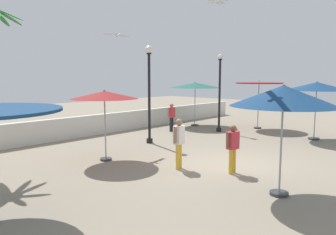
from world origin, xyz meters
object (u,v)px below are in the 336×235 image
at_px(guest_1, 233,144).
at_px(guest_2, 172,115).
at_px(lamp_post_0, 220,91).
at_px(seagull_2, 117,35).
at_px(guest_0, 179,139).
at_px(patio_umbrella_0, 317,87).
at_px(lamp_post_1, 149,86).
at_px(patio_umbrella_1, 104,96).
at_px(seagull_1, 214,0).
at_px(patio_umbrella_2, 195,85).
at_px(patio_umbrella_5, 283,96).
at_px(patio_umbrella_3, 259,85).

height_order(guest_1, guest_2, guest_2).
xyz_separation_m(lamp_post_0, seagull_2, (-6.16, 0.96, 2.48)).
relative_size(lamp_post_0, guest_0, 2.55).
bearing_deg(patio_umbrella_0, lamp_post_1, 138.04).
relative_size(patio_umbrella_1, seagull_1, 2.26).
bearing_deg(patio_umbrella_2, lamp_post_1, -163.24).
bearing_deg(patio_umbrella_5, patio_umbrella_2, 48.15).
bearing_deg(patio_umbrella_1, patio_umbrella_2, 17.19).
xyz_separation_m(guest_0, seagull_1, (-1.66, -2.41, 3.67)).
bearing_deg(guest_1, lamp_post_0, 36.46).
relative_size(guest_1, guest_2, 0.99).
bearing_deg(patio_umbrella_5, seagull_1, 148.16).
xyz_separation_m(guest_0, guest_2, (5.21, 4.96, -0.07)).
bearing_deg(patio_umbrella_3, guest_0, -168.15).
bearing_deg(guest_2, patio_umbrella_1, -159.19).
xyz_separation_m(patio_umbrella_1, lamp_post_0, (7.90, 0.42, -0.14)).
height_order(patio_umbrella_5, guest_2, patio_umbrella_5).
bearing_deg(seagull_2, seagull_1, -110.87).
xyz_separation_m(patio_umbrella_5, seagull_1, (-1.59, 0.99, 2.16)).
xyz_separation_m(patio_umbrella_1, patio_umbrella_5, (0.88, -6.03, 0.18)).
xyz_separation_m(patio_umbrella_0, guest_2, (-2.87, 6.54, -1.60)).
bearing_deg(patio_umbrella_3, guest_2, 143.73).
bearing_deg(guest_0, patio_umbrella_0, -11.04).
relative_size(lamp_post_1, guest_0, 2.64).
height_order(patio_umbrella_0, patio_umbrella_1, patio_umbrella_0).
bearing_deg(patio_umbrella_0, patio_umbrella_2, 92.87).
relative_size(guest_2, seagull_1, 1.36).
relative_size(patio_umbrella_1, guest_2, 1.66).
relative_size(patio_umbrella_1, lamp_post_1, 0.59).
bearing_deg(seagull_1, patio_umbrella_2, 39.44).
xyz_separation_m(patio_umbrella_1, lamp_post_1, (3.20, 1.03, 0.24)).
bearing_deg(patio_umbrella_5, patio_umbrella_1, 98.27).
bearing_deg(patio_umbrella_2, patio_umbrella_5, -131.85).
bearing_deg(patio_umbrella_3, lamp_post_1, 166.39).
distance_m(patio_umbrella_1, guest_1, 4.71).
relative_size(patio_umbrella_3, seagull_1, 2.46).
height_order(lamp_post_0, guest_0, lamp_post_0).
relative_size(lamp_post_1, seagull_2, 3.16).
xyz_separation_m(lamp_post_1, guest_2, (2.95, 1.30, -1.65)).
relative_size(patio_umbrella_2, patio_umbrella_3, 1.13).
height_order(guest_1, seagull_1, seagull_1).
height_order(patio_umbrella_2, patio_umbrella_5, patio_umbrella_5).
xyz_separation_m(patio_umbrella_2, lamp_post_1, (-5.48, -1.65, 0.11)).
height_order(guest_2, seagull_1, seagull_1).
xyz_separation_m(seagull_1, seagull_2, (2.45, 6.42, -0.00)).
distance_m(patio_umbrella_2, lamp_post_0, 2.41).
bearing_deg(lamp_post_0, patio_umbrella_2, 71.03).
bearing_deg(guest_2, guest_1, -124.47).
bearing_deg(patio_umbrella_3, patio_umbrella_0, -109.23).
distance_m(patio_umbrella_0, lamp_post_0, 4.77).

